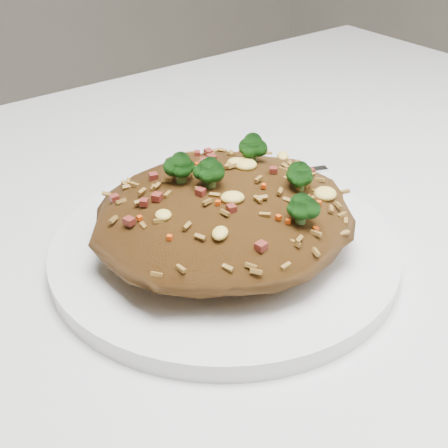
{
  "coord_description": "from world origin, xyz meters",
  "views": [
    {
      "loc": [
        -0.2,
        -0.31,
        1.02
      ],
      "look_at": [
        0.03,
        -0.0,
        0.78
      ],
      "focal_mm": 50.0,
      "sensor_mm": 36.0,
      "label": 1
    }
  ],
  "objects_px": {
    "dining_table": "(189,360)",
    "plate": "(224,249)",
    "fork": "(250,179)",
    "fried_rice": "(225,206)"
  },
  "relations": [
    {
      "from": "dining_table",
      "to": "plate",
      "type": "bearing_deg",
      "value": -5.61
    },
    {
      "from": "fork",
      "to": "plate",
      "type": "bearing_deg",
      "value": -119.11
    },
    {
      "from": "dining_table",
      "to": "fork",
      "type": "relative_size",
      "value": 7.68
    },
    {
      "from": "dining_table",
      "to": "plate",
      "type": "height_order",
      "value": "plate"
    },
    {
      "from": "dining_table",
      "to": "plate",
      "type": "relative_size",
      "value": 4.63
    },
    {
      "from": "plate",
      "to": "fried_rice",
      "type": "relative_size",
      "value": 1.33
    },
    {
      "from": "dining_table",
      "to": "fried_rice",
      "type": "xyz_separation_m",
      "value": [
        0.03,
        -0.0,
        0.14
      ]
    },
    {
      "from": "dining_table",
      "to": "fried_rice",
      "type": "height_order",
      "value": "fried_rice"
    },
    {
      "from": "plate",
      "to": "fork",
      "type": "distance_m",
      "value": 0.1
    },
    {
      "from": "plate",
      "to": "fork",
      "type": "height_order",
      "value": "fork"
    }
  ]
}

